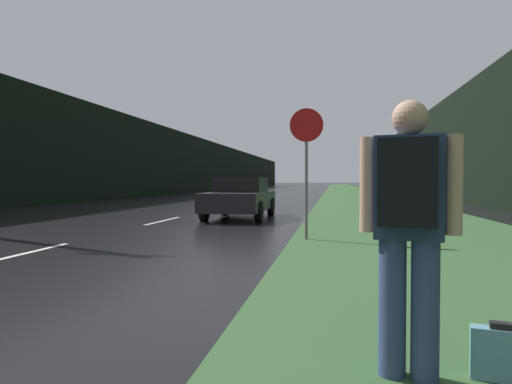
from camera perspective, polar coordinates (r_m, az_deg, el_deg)
grass_verge at (r=39.01m, az=12.64°, el=-0.52°), size 6.00×240.00×0.02m
lane_stripe_b at (r=9.09m, az=-27.70°, el=-7.01°), size 0.12×3.00×0.01m
lane_stripe_c at (r=15.22m, az=-11.50°, el=-3.53°), size 0.12×3.00×0.01m
lane_stripe_d at (r=21.88m, az=-4.89°, el=-2.01°), size 0.12×3.00×0.01m
lane_stripe_e at (r=28.70m, az=-1.40°, el=-1.19°), size 0.12×3.00×0.01m
lane_stripe_f at (r=35.60m, az=0.75°, el=-0.68°), size 0.12×3.00×0.01m
treeline_far_side at (r=51.51m, az=-8.55°, el=3.42°), size 2.00×140.00×6.24m
treeline_near_side at (r=49.63m, az=18.99°, el=3.65°), size 2.00×140.00×6.61m
stop_sign at (r=10.08m, az=6.31°, el=4.27°), size 0.73×0.07×2.90m
hitchhiker_with_backpack at (r=3.10m, az=18.57°, el=-3.49°), size 0.63×0.49×1.83m
suitcase at (r=3.50m, az=28.23°, el=-17.54°), size 0.37×0.18×0.40m
car_passing_near at (r=15.95m, az=-1.95°, el=-0.68°), size 1.98×4.60×1.43m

